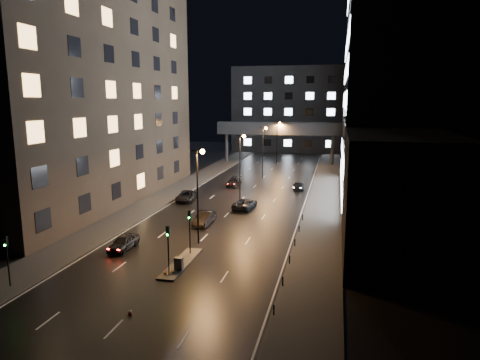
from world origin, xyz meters
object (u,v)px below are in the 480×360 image
Objects in this scene: car_away_a at (124,242)px; car_away_c at (186,196)px; utility_cabinet at (179,264)px; car_away_b at (205,218)px; car_away_d at (234,182)px; car_toward_a at (245,204)px; car_toward_b at (298,186)px.

car_away_a reaches higher than car_away_c.
car_away_b is at bearing 98.91° from utility_cabinet.
car_away_d reaches higher than car_toward_a.
car_away_a is 0.85× the size of car_toward_a.
car_toward_b is at bearing -104.44° from car_toward_a.
utility_cabinet is at bearing 95.07° from car_toward_a.
car_away_a reaches higher than utility_cabinet.
car_away_b reaches higher than car_away_c.
car_away_c reaches higher than car_away_d.
car_away_c is at bearing -8.24° from car_toward_a.
utility_cabinet is at bearing -80.69° from car_away_b.
car_away_b is at bearing -67.96° from car_away_c.
car_toward_b is at bearing 68.28° from car_away_a.
car_away_b is 14.81m from utility_cabinet.
car_away_b is 0.97× the size of car_away_d.
car_toward_a is at bearing 87.93° from utility_cabinet.
utility_cabinet is (2.20, -14.65, -0.07)m from car_away_b.
car_toward_b is 39.37m from utility_cabinet.
car_away_b is 9.39m from car_toward_a.
car_away_a reaches higher than car_toward_a.
car_away_a reaches higher than car_toward_b.
car_away_c is at bearing 94.48° from car_away_a.
car_away_d is (3.15, 35.04, -0.03)m from car_away_a.
car_away_a is 37.56m from car_toward_b.
car_away_b reaches higher than car_toward_a.
car_away_d is at bearing 95.96° from car_away_b.
car_away_b is 4.21× the size of utility_cabinet.
car_away_d is at bearing 86.22° from car_away_a.
utility_cabinet is at bearing -79.05° from car_away_c.
car_away_b is 24.66m from car_away_d.
car_toward_b is (14.72, 34.55, -0.09)m from car_away_a.
utility_cabinet is at bearing -83.69° from car_away_d.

